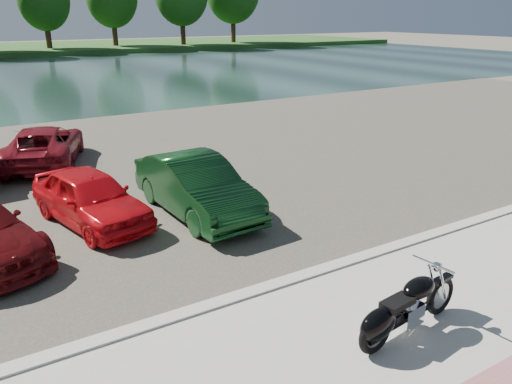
% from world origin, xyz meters
% --- Properties ---
extents(ground, '(200.00, 200.00, 0.00)m').
position_xyz_m(ground, '(0.00, 0.00, 0.00)').
color(ground, '#595447').
rests_on(ground, ground).
extents(promenade, '(60.00, 6.00, 0.10)m').
position_xyz_m(promenade, '(0.00, -1.00, 0.05)').
color(promenade, '#A6A49C').
rests_on(promenade, ground).
extents(kerb, '(60.00, 0.30, 0.14)m').
position_xyz_m(kerb, '(0.00, 2.00, 0.07)').
color(kerb, '#A6A49C').
rests_on(kerb, ground).
extents(parking_lot, '(60.00, 18.00, 0.04)m').
position_xyz_m(parking_lot, '(0.00, 11.00, 0.02)').
color(parking_lot, '#3B3630').
rests_on(parking_lot, ground).
extents(river, '(120.00, 40.00, 0.00)m').
position_xyz_m(river, '(0.00, 40.00, 0.00)').
color(river, '#1A2F2A').
rests_on(river, ground).
extents(motorcycle, '(2.33, 0.75, 1.05)m').
position_xyz_m(motorcycle, '(-0.67, -0.30, 0.56)').
color(motorcycle, black).
rests_on(motorcycle, promenade).
extents(car_4, '(2.41, 4.11, 1.31)m').
position_xyz_m(car_4, '(-3.56, 6.85, 0.70)').
color(car_4, red).
rests_on(car_4, parking_lot).
extents(car_5, '(1.76, 4.49, 1.45)m').
position_xyz_m(car_5, '(-1.12, 6.11, 0.77)').
color(car_5, '#0E3616').
rests_on(car_5, parking_lot).
extents(car_10, '(3.54, 5.14, 1.31)m').
position_xyz_m(car_10, '(-3.63, 12.75, 0.69)').
color(car_10, maroon).
rests_on(car_10, parking_lot).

